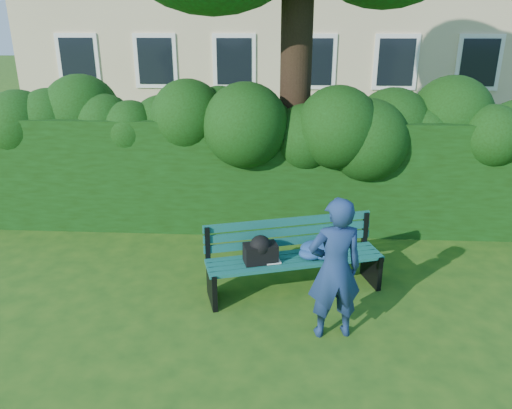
{
  "coord_description": "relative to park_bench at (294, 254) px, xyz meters",
  "views": [
    {
      "loc": [
        0.35,
        -5.51,
        3.26
      ],
      "look_at": [
        0.0,
        0.6,
        0.95
      ],
      "focal_mm": 35.0,
      "sensor_mm": 36.0,
      "label": 1
    }
  ],
  "objects": [
    {
      "name": "ground",
      "position": [
        -0.51,
        -0.08,
        -0.5
      ],
      "size": [
        80.0,
        80.0,
        0.0
      ],
      "primitive_type": "plane",
      "color": "#214D14",
      "rests_on": "ground"
    },
    {
      "name": "hedge",
      "position": [
        -0.51,
        2.12,
        0.4
      ],
      "size": [
        10.0,
        1.0,
        1.8
      ],
      "color": "black",
      "rests_on": "ground"
    },
    {
      "name": "park_bench",
      "position": [
        0.0,
        0.0,
        0.0
      ],
      "size": [
        2.25,
        1.16,
        0.89
      ],
      "rotation": [
        0.0,
        0.0,
        0.29
      ],
      "color": "#115547",
      "rests_on": "ground"
    },
    {
      "name": "man_reading",
      "position": [
        0.4,
        -0.92,
        0.29
      ],
      "size": [
        0.64,
        0.48,
        1.59
      ],
      "primitive_type": "imported",
      "rotation": [
        0.0,
        0.0,
        3.33
      ],
      "color": "navy",
      "rests_on": "ground"
    }
  ]
}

